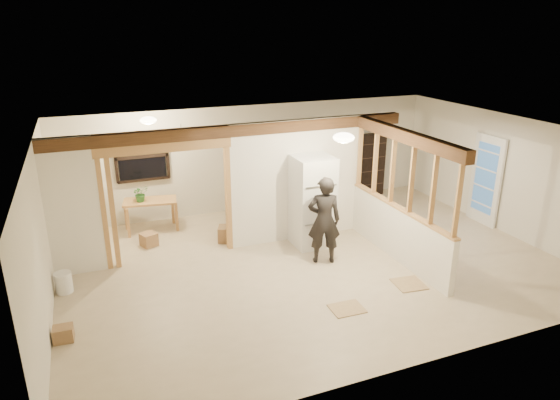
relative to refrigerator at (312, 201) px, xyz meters
name	(u,v)px	position (x,y,z in m)	size (l,w,h in m)	color
floor	(311,262)	(-0.36, -0.77, -0.92)	(9.00, 6.50, 0.01)	#C4AF91
ceiling	(314,132)	(-0.36, -0.77, 1.58)	(9.00, 6.50, 0.01)	white
wall_back	(254,158)	(-0.36, 2.48, 0.33)	(9.00, 0.01, 2.50)	beige
wall_front	(425,282)	(-0.36, -4.02, 0.33)	(9.00, 0.01, 2.50)	beige
wall_left	(41,238)	(-4.86, -0.77, 0.33)	(0.01, 6.50, 2.50)	beige
wall_right	(504,174)	(4.14, -0.77, 0.33)	(0.01, 6.50, 2.50)	beige
partition_left_stub	(72,208)	(-4.41, 0.43, 0.33)	(0.90, 0.12, 2.50)	white
partition_center	(296,181)	(-0.16, 0.43, 0.33)	(2.80, 0.12, 2.50)	white
doorway_frame	(169,204)	(-2.76, 0.43, 0.18)	(2.46, 0.14, 2.20)	tan
header_beam_back	(239,130)	(-1.36, 0.43, 1.46)	(7.00, 0.18, 0.22)	#50321B
header_beam_right	(405,136)	(1.24, -1.17, 1.46)	(0.18, 3.30, 0.22)	#50321B
pony_wall	(397,233)	(1.24, -1.17, -0.42)	(0.12, 3.20, 1.00)	white
stud_partition	(402,175)	(1.24, -1.17, 0.74)	(0.14, 3.20, 1.32)	tan
window_back	(142,156)	(-2.96, 2.40, 0.63)	(1.12, 0.10, 1.10)	black
french_door	(486,180)	(4.06, -0.37, 0.08)	(0.12, 0.86, 2.00)	white
ceiling_dome_main	(344,138)	(-0.06, -1.27, 1.56)	(0.36, 0.36, 0.16)	#FFEABF
ceiling_dome_util	(148,120)	(-2.86, 1.53, 1.56)	(0.32, 0.32, 0.14)	#FFEABF
hanging_bulb	(182,141)	(-2.36, 0.83, 1.26)	(0.07, 0.07, 0.07)	#FFD88C
refrigerator	(312,201)	(0.00, 0.00, 0.00)	(0.76, 0.74, 1.84)	silver
woman	(324,220)	(-0.14, -0.81, -0.08)	(0.61, 0.40, 1.67)	black
work_table	(151,215)	(-2.93, 1.93, -0.57)	(1.11, 0.55, 0.70)	tan
potted_plant	(140,193)	(-3.11, 1.91, -0.04)	(0.32, 0.28, 0.36)	#3E722E
shop_vac	(71,230)	(-4.56, 1.87, -0.65)	(0.42, 0.42, 0.54)	#9B0F0D
bookshelf	(369,165)	(2.70, 2.27, -0.11)	(0.81, 0.27, 1.61)	black
bucket	(64,282)	(-4.69, -0.23, -0.74)	(0.28, 0.28, 0.36)	white
box_util_a	(228,234)	(-1.56, 0.76, -0.76)	(0.38, 0.32, 0.32)	#956E48
box_util_b	(149,239)	(-3.11, 1.14, -0.78)	(0.29, 0.29, 0.27)	#956E48
box_front	(63,334)	(-4.70, -1.70, -0.81)	(0.27, 0.22, 0.22)	#956E48
floor_panel_near	(409,284)	(0.85, -2.17, -0.91)	(0.50, 0.50, 0.02)	tan
floor_panel_far	(347,309)	(-0.54, -2.47, -0.91)	(0.52, 0.42, 0.02)	tan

